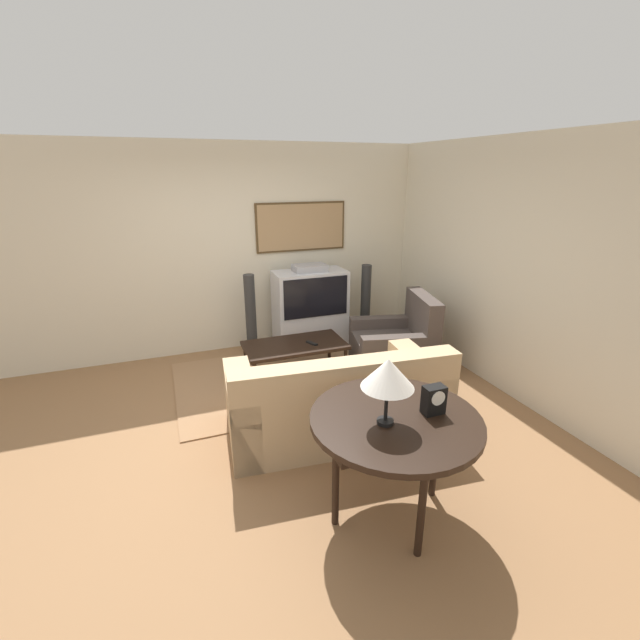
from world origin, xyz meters
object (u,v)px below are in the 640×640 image
object	(u,v)px
speaker_tower_left	(251,318)
speaker_tower_right	(365,305)
tv	(310,309)
couch	(336,401)
armchair	(396,345)
coffee_table	(295,347)
mantel_clock	(434,400)
console_table	(395,426)
table_lamp	(388,374)

from	to	relation	value
speaker_tower_left	speaker_tower_right	xyz separation A→B (m)	(1.65, 0.00, 0.00)
tv	couch	bearing A→B (deg)	-102.53
tv	speaker_tower_right	bearing A→B (deg)	-1.99
armchair	coffee_table	bearing A→B (deg)	-85.60
armchair	speaker_tower_right	size ratio (longest dim) A/B	0.98
couch	mantel_clock	size ratio (longest dim) A/B	10.38
console_table	speaker_tower_left	size ratio (longest dim) A/B	1.03
table_lamp	speaker_tower_left	size ratio (longest dim) A/B	0.41
tv	console_table	size ratio (longest dim) A/B	1.03
couch	coffee_table	bearing A→B (deg)	-83.96
tv	speaker_tower_right	world-z (taller)	tv
couch	console_table	bearing A→B (deg)	93.46
coffee_table	mantel_clock	world-z (taller)	mantel_clock
table_lamp	couch	bearing A→B (deg)	83.13
speaker_tower_right	couch	bearing A→B (deg)	-122.60
coffee_table	speaker_tower_right	xyz separation A→B (m)	(1.29, 0.75, 0.15)
table_lamp	mantel_clock	world-z (taller)	table_lamp
tv	mantel_clock	xyz separation A→B (m)	(-0.23, -3.17, 0.35)
armchair	console_table	world-z (taller)	armchair
armchair	speaker_tower_right	world-z (taller)	speaker_tower_right
couch	coffee_table	size ratio (longest dim) A/B	1.74
tv	speaker_tower_right	xyz separation A→B (m)	(0.82, -0.03, -0.03)
couch	speaker_tower_right	bearing A→B (deg)	-117.34
console_table	speaker_tower_left	bearing A→B (deg)	96.27
armchair	coffee_table	xyz separation A→B (m)	(-1.25, 0.20, 0.09)
console_table	armchair	bearing A→B (deg)	59.42
coffee_table	mantel_clock	size ratio (longest dim) A/B	5.98
speaker_tower_left	armchair	bearing A→B (deg)	-30.77
couch	tv	bearing A→B (deg)	-97.27
tv	coffee_table	distance (m)	0.93
tv	speaker_tower_left	world-z (taller)	tv
table_lamp	speaker_tower_left	bearing A→B (deg)	94.32
console_table	coffee_table	bearing A→B (deg)	89.57
couch	coffee_table	xyz separation A→B (m)	(-0.02, 1.24, 0.06)
coffee_table	mantel_clock	bearing A→B (deg)	-84.31
couch	table_lamp	world-z (taller)	table_lamp
coffee_table	tv	bearing A→B (deg)	59.26
tv	coffee_table	size ratio (longest dim) A/B	0.99
tv	mantel_clock	world-z (taller)	tv
coffee_table	table_lamp	xyz separation A→B (m)	(-0.12, -2.39, 0.78)
mantel_clock	table_lamp	bearing A→B (deg)	179.82
couch	mantel_clock	bearing A→B (deg)	106.13
mantel_clock	coffee_table	bearing A→B (deg)	95.69
speaker_tower_left	speaker_tower_right	bearing A→B (deg)	0.00
couch	table_lamp	xyz separation A→B (m)	(-0.14, -1.15, 0.85)
couch	console_table	distance (m)	1.19
tv	table_lamp	xyz separation A→B (m)	(-0.59, -3.17, 0.60)
tv	armchair	bearing A→B (deg)	-51.56
speaker_tower_right	console_table	bearing A→B (deg)	-112.89
coffee_table	console_table	bearing A→B (deg)	-90.43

